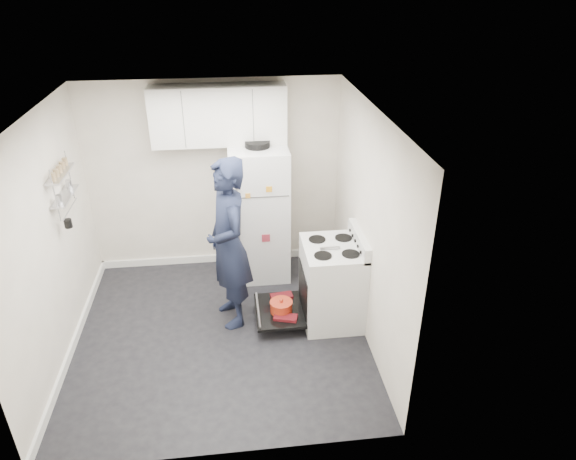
{
  "coord_description": "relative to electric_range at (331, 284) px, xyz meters",
  "views": [
    {
      "loc": [
        0.2,
        -4.62,
        3.72
      ],
      "look_at": [
        0.81,
        0.41,
        1.05
      ],
      "focal_mm": 32.0,
      "sensor_mm": 36.0,
      "label": 1
    }
  ],
  "objects": [
    {
      "name": "upper_cabinets",
      "position": [
        -1.16,
        1.28,
        1.63
      ],
      "size": [
        1.6,
        0.33,
        0.7
      ],
      "primitive_type": "cube",
      "color": "silver",
      "rests_on": "room"
    },
    {
      "name": "wall_shelf_rack",
      "position": [
        -2.78,
        0.34,
        1.21
      ],
      "size": [
        0.14,
        0.6,
        0.61
      ],
      "color": "#B2B2B7",
      "rests_on": "room"
    },
    {
      "name": "refrigerator",
      "position": [
        -0.72,
        1.1,
        0.41
      ],
      "size": [
        0.72,
        0.74,
        1.82
      ],
      "color": "white",
      "rests_on": "ground"
    },
    {
      "name": "room",
      "position": [
        -1.29,
        -0.12,
        0.74
      ],
      "size": [
        3.21,
        3.21,
        2.51
      ],
      "color": "black",
      "rests_on": "ground"
    },
    {
      "name": "person",
      "position": [
        -1.13,
        0.13,
        0.52
      ],
      "size": [
        0.65,
        0.82,
        1.97
      ],
      "primitive_type": "imported",
      "rotation": [
        0.0,
        0.0,
        -1.3
      ],
      "color": "#161B31",
      "rests_on": "ground"
    },
    {
      "name": "open_oven_door",
      "position": [
        -0.58,
        -0.01,
        -0.29
      ],
      "size": [
        0.55,
        0.7,
        0.21
      ],
      "color": "black",
      "rests_on": "ground"
    },
    {
      "name": "electric_range",
      "position": [
        0.0,
        0.0,
        0.0
      ],
      "size": [
        0.66,
        0.76,
        1.1
      ],
      "color": "silver",
      "rests_on": "ground"
    }
  ]
}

